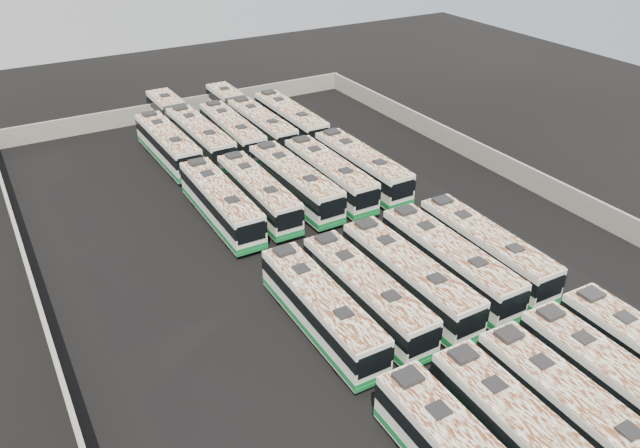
% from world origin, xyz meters
% --- Properties ---
extents(ground, '(140.00, 140.00, 0.00)m').
position_xyz_m(ground, '(0.00, 0.00, 0.00)').
color(ground, black).
rests_on(ground, ground).
extents(perimeter_wall, '(45.20, 73.20, 2.20)m').
position_xyz_m(perimeter_wall, '(0.00, 0.00, 1.10)').
color(perimeter_wall, gray).
rests_on(perimeter_wall, ground).
extents(bus_front_left, '(3.01, 13.04, 3.66)m').
position_xyz_m(bus_front_left, '(-2.40, -23.71, 1.87)').
color(bus_front_left, silver).
rests_on(bus_front_left, ground).
extents(bus_front_center, '(2.88, 12.98, 3.65)m').
position_xyz_m(bus_front_center, '(1.16, -23.70, 1.87)').
color(bus_front_center, silver).
rests_on(bus_front_center, ground).
extents(bus_front_right, '(2.96, 12.91, 3.63)m').
position_xyz_m(bus_front_right, '(4.86, -23.44, 1.85)').
color(bus_front_right, silver).
rests_on(bus_front_right, ground).
extents(bus_midfront_far_left, '(2.83, 12.89, 3.63)m').
position_xyz_m(bus_midfront_far_left, '(-6.07, -8.80, 1.86)').
color(bus_midfront_far_left, silver).
rests_on(bus_midfront_far_left, ground).
extents(bus_midfront_left, '(2.82, 12.89, 3.63)m').
position_xyz_m(bus_midfront_left, '(-2.52, -8.83, 1.85)').
color(bus_midfront_left, silver).
rests_on(bus_midfront_left, ground).
extents(bus_midfront_center, '(2.92, 13.24, 3.73)m').
position_xyz_m(bus_midfront_center, '(1.17, -8.80, 1.90)').
color(bus_midfront_center, silver).
rests_on(bus_midfront_center, ground).
extents(bus_midfront_right, '(2.90, 13.34, 3.76)m').
position_xyz_m(bus_midfront_right, '(4.96, -8.68, 1.92)').
color(bus_midfront_right, silver).
rests_on(bus_midfront_right, ground).
extents(bus_midfront_far_right, '(3.02, 13.17, 3.70)m').
position_xyz_m(bus_midfront_far_right, '(8.64, -8.63, 1.89)').
color(bus_midfront_far_right, silver).
rests_on(bus_midfront_far_right, ground).
extents(bus_midback_far_left, '(2.92, 13.31, 3.75)m').
position_xyz_m(bus_midback_far_left, '(-6.17, 8.56, 1.92)').
color(bus_midback_far_left, silver).
rests_on(bus_midback_far_left, ground).
extents(bus_midback_left, '(2.86, 12.87, 3.62)m').
position_xyz_m(bus_midback_left, '(-2.51, 8.71, 1.85)').
color(bus_midback_left, silver).
rests_on(bus_midback_left, ground).
extents(bus_midback_center, '(3.09, 13.47, 3.78)m').
position_xyz_m(bus_midback_center, '(1.29, 8.83, 1.93)').
color(bus_midback_center, silver).
rests_on(bus_midback_center, ground).
extents(bus_midback_right, '(2.82, 13.19, 3.72)m').
position_xyz_m(bus_midback_right, '(4.95, 8.68, 1.90)').
color(bus_midback_right, silver).
rests_on(bus_midback_right, ground).
extents(bus_midback_far_right, '(2.90, 13.40, 3.77)m').
position_xyz_m(bus_midback_far_right, '(8.60, 8.63, 1.93)').
color(bus_midback_far_right, silver).
rests_on(bus_midback_far_right, ground).
extents(bus_back_far_left, '(3.05, 13.33, 3.75)m').
position_xyz_m(bus_back_far_left, '(-6.05, 23.51, 1.91)').
color(bus_back_far_left, silver).
rests_on(bus_back_far_left, ground).
extents(bus_back_left, '(3.21, 20.91, 3.79)m').
position_xyz_m(bus_back_left, '(-2.52, 27.14, 1.93)').
color(bus_back_left, silver).
rests_on(bus_back_left, ground).
extents(bus_back_center, '(3.05, 13.18, 3.70)m').
position_xyz_m(bus_back_center, '(1.23, 23.47, 1.89)').
color(bus_back_center, silver).
rests_on(bus_back_center, ground).
extents(bus_back_right, '(2.84, 19.95, 3.62)m').
position_xyz_m(bus_back_right, '(4.83, 26.90, 1.85)').
color(bus_back_right, silver).
rests_on(bus_back_right, ground).
extents(bus_back_far_right, '(2.94, 13.48, 3.80)m').
position_xyz_m(bus_back_far_right, '(8.50, 23.48, 1.94)').
color(bus_back_far_right, silver).
rests_on(bus_back_far_right, ground).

